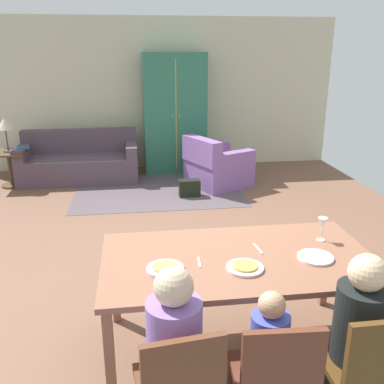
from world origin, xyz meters
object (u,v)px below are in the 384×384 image
object	(u,v)px
plate_near_man	(165,269)
book_lower	(18,151)
armchair	(216,167)
plate_near_child	(245,268)
person_child	(266,365)
dining_chair_woman	(369,368)
plate_near_woman	(315,257)
armoire	(174,113)
person_woman	(353,344)
table_lamp	(5,125)
dining_table	(238,265)
book_upper	(22,148)
wine_glass	(322,224)
side_table	(10,164)
person_man	(173,361)
dining_chair_child	(275,378)
handbag	(190,188)
couch	(80,162)

from	to	relation	value
plate_near_man	book_lower	distance (m)	4.93
armchair	plate_near_child	bearing A→B (deg)	-98.36
person_child	dining_chair_woman	world-z (taller)	person_child
plate_near_woman	armoire	world-z (taller)	armoire
plate_near_woman	person_woman	bearing A→B (deg)	-90.01
person_child	table_lamp	size ratio (longest dim) A/B	1.71
dining_table	dining_chair_woman	distance (m)	1.05
armoire	book_upper	world-z (taller)	armoire
wine_glass	side_table	distance (m)	5.45
plate_near_man	plate_near_child	world-z (taller)	same
armchair	dining_chair_woman	bearing A→B (deg)	-91.02
person_man	dining_chair_woman	world-z (taller)	person_man
plate_near_man	dining_chair_child	bearing A→B (deg)	-55.60
book_upper	handbag	bearing A→B (deg)	-20.15
person_child	person_woman	size ratio (longest dim) A/B	0.83
dining_chair_woman	handbag	distance (m)	4.43
person_child	dining_table	bearing A→B (deg)	90.15
plate_near_man	person_woman	bearing A→B (deg)	-29.13
armchair	side_table	bearing A→B (deg)	172.73
plate_near_man	book_lower	xyz separation A→B (m)	(-2.03, 4.49, -0.18)
plate_near_child	dining_table	bearing A→B (deg)	90.00
person_man	person_woman	world-z (taller)	same
wine_glass	dining_chair_woman	world-z (taller)	wine_glass
table_lamp	armchair	bearing A→B (deg)	-7.27
plate_near_child	dining_chair_child	size ratio (longest dim) A/B	0.29
armchair	dining_table	bearing A→B (deg)	-98.73
plate_near_woman	plate_near_child	bearing A→B (deg)	-171.36
plate_near_man	plate_near_child	size ratio (longest dim) A/B	1.00
dining_table	dining_chair_child	world-z (taller)	dining_chair_child
book_lower	book_upper	world-z (taller)	book_upper
plate_near_child	person_man	distance (m)	0.79
plate_near_child	dining_chair_woman	bearing A→B (deg)	-53.12
plate_near_man	person_child	world-z (taller)	person_child
dining_table	person_man	bearing A→B (deg)	-126.89
dining_chair_woman	handbag	size ratio (longest dim) A/B	2.72
wine_glass	table_lamp	bearing A→B (deg)	128.70
person_man	book_lower	distance (m)	5.47
plate_near_child	handbag	distance (m)	3.75
couch	armchair	size ratio (longest dim) A/B	1.72
person_man	person_woman	xyz separation A→B (m)	(1.06, 0.00, 0.00)
armoire	table_lamp	distance (m)	2.82
person_man	person_child	distance (m)	0.54
person_child	armchair	distance (m)	4.75
plate_near_woman	person_man	size ratio (longest dim) A/B	0.23
side_table	table_lamp	distance (m)	0.63
book_upper	armoire	bearing A→B (deg)	12.48
plate_near_child	armoire	size ratio (longest dim) A/B	0.12
person_child	book_lower	bearing A→B (deg)	116.67
plate_near_woman	armchair	world-z (taller)	armchair
plate_near_man	book_lower	world-z (taller)	plate_near_man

